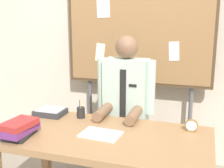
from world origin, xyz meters
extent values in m
cube|color=beige|center=(0.00, 1.27, 1.35)|extent=(6.40, 0.08, 2.70)
cube|color=#9E754C|center=(0.00, 0.00, 0.72)|extent=(1.58, 0.82, 0.05)
cube|color=#9E754C|center=(-0.73, 0.35, 0.35)|extent=(0.07, 0.07, 0.69)
cube|color=#2D2D33|center=(0.00, 0.61, 0.22)|extent=(0.34, 0.30, 0.44)
cube|color=#B2CCBC|center=(0.00, 0.61, 0.84)|extent=(0.40, 0.22, 0.80)
sphere|color=brown|center=(0.00, 0.61, 1.34)|extent=(0.21, 0.21, 0.21)
cylinder|color=#B2CCBC|center=(-0.23, 0.59, 0.99)|extent=(0.09, 0.09, 0.49)
cylinder|color=#B2CCBC|center=(0.23, 0.59, 0.99)|extent=(0.09, 0.09, 0.49)
cylinder|color=brown|center=(-0.14, 0.35, 0.79)|extent=(0.09, 0.30, 0.09)
cylinder|color=brown|center=(0.14, 0.35, 0.79)|extent=(0.09, 0.30, 0.09)
cube|color=black|center=(0.00, 0.50, 0.90)|extent=(0.06, 0.01, 0.52)
cube|color=black|center=(0.09, 0.50, 1.02)|extent=(0.07, 0.01, 0.02)
cube|color=#4C3823|center=(0.00, 1.07, 1.49)|extent=(1.56, 0.05, 1.18)
cube|color=olive|center=(0.00, 1.06, 1.49)|extent=(1.50, 0.04, 1.12)
cylinder|color=#59595E|center=(-0.57, 1.10, 0.46)|extent=(0.04, 0.04, 0.93)
cylinder|color=#59595E|center=(0.57, 1.10, 0.46)|extent=(0.04, 0.04, 0.93)
cube|color=#F4EFCC|center=(-0.41, 1.04, 1.23)|extent=(0.12, 0.00, 0.21)
cube|color=silver|center=(0.38, 1.04, 1.27)|extent=(0.11, 0.00, 0.20)
cube|color=silver|center=(-0.37, 1.04, 1.70)|extent=(0.15, 0.00, 0.20)
cube|color=#262626|center=(-0.58, -0.24, 0.76)|extent=(0.19, 0.26, 0.04)
cube|color=#72337F|center=(-0.58, -0.24, 0.81)|extent=(0.18, 0.29, 0.05)
cube|color=#B22D2D|center=(-0.57, -0.25, 0.85)|extent=(0.20, 0.27, 0.04)
cube|color=silver|center=(-0.02, -0.02, 0.75)|extent=(0.31, 0.23, 0.01)
cylinder|color=olive|center=(0.62, 0.26, 0.79)|extent=(0.10, 0.02, 0.10)
cylinder|color=white|center=(0.62, 0.25, 0.79)|extent=(0.08, 0.00, 0.08)
cube|color=olive|center=(0.62, 0.26, 0.75)|extent=(0.07, 0.04, 0.01)
cylinder|color=#262626|center=(-0.32, 0.29, 0.79)|extent=(0.07, 0.07, 0.09)
cylinder|color=#263399|center=(-0.33, 0.28, 0.83)|extent=(0.01, 0.01, 0.15)
cylinder|color=maroon|center=(-0.33, 0.29, 0.83)|extent=(0.01, 0.01, 0.15)
cylinder|color=gold|center=(-0.32, 0.27, 0.83)|extent=(0.01, 0.01, 0.15)
cube|color=#333338|center=(-0.61, 0.27, 0.77)|extent=(0.26, 0.20, 0.05)
cube|color=white|center=(-0.61, 0.27, 0.80)|extent=(0.22, 0.17, 0.01)
camera|label=1|loc=(0.70, -1.95, 1.62)|focal=47.10mm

